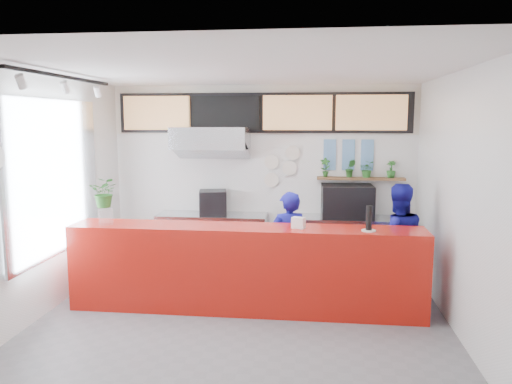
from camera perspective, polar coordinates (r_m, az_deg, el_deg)
The scene contains 44 objects.
floor at distance 6.28m, azimuth -1.71°, elevation -14.60°, with size 5.00×5.00×0.00m, color slate.
ceiling at distance 5.81m, azimuth -1.84°, elevation 13.80°, with size 5.00×5.00×0.00m, color silver.
wall_back at distance 8.32m, azimuth 0.76°, elevation 1.77°, with size 5.00×5.00×0.00m, color white.
wall_left at distance 6.70m, azimuth -23.44°, elevation -0.48°, with size 5.00×5.00×0.00m, color white.
wall_right at distance 6.03m, azimuth 22.46°, elevation -1.33°, with size 5.00×5.00×0.00m, color white.
service_counter at distance 6.46m, azimuth -1.20°, elevation -8.73°, with size 4.50×0.60×1.10m, color #AF150C.
cream_band at distance 8.26m, azimuth 0.77°, elevation 9.37°, with size 5.00×0.02×0.80m, color beige.
prep_bench at distance 8.33m, azimuth -4.97°, elevation -5.58°, with size 1.80×0.60×0.90m, color #B2B5BA.
panini_oven at distance 8.20m, azimuth -4.94°, elevation -1.19°, with size 0.44×0.44×0.39m, color black.
extraction_hood at distance 8.05m, azimuth -5.20°, elevation 6.17°, with size 1.20×0.70×0.35m, color #B2B5BA.
hood_lip at distance 8.06m, azimuth -5.18°, elevation 4.74°, with size 1.20×0.70×0.08m, color #B2B5BA.
right_bench at distance 8.19m, azimuth 11.08°, elevation -5.95°, with size 1.80×0.60×0.90m, color #B2B5BA.
espresso_machine at distance 8.04m, azimuth 10.37°, elevation -1.05°, with size 0.80×0.57×0.51m, color black.
espresso_tray at distance 8.01m, azimuth 10.42°, elevation 0.51°, with size 0.62×0.43×0.06m, color #AEB0B6.
herb_shelf at distance 8.21m, azimuth 11.87°, elevation 1.51°, with size 1.40×0.18×0.04m, color brown.
menu_board_far_left at distance 8.51m, azimuth -11.26°, elevation 8.85°, with size 1.10×0.10×0.55m, color tan.
menu_board_mid_left at distance 8.23m, azimuth -3.45°, elevation 9.01°, with size 1.10×0.10×0.55m, color black.
menu_board_mid_right at distance 8.11m, azimuth 4.75°, elevation 9.01°, with size 1.10×0.10×0.55m, color tan.
menu_board_far_right at distance 8.15m, azimuth 13.02°, elevation 8.83°, with size 1.10×0.10×0.55m, color tan.
soffit at distance 8.23m, azimuth 0.75°, elevation 9.03°, with size 4.80×0.04×0.65m, color black.
window_pane at distance 6.92m, azimuth -22.08°, elevation 1.52°, with size 0.04×2.20×1.90m, color silver.
window_frame at distance 6.91m, azimuth -21.93°, elevation 1.52°, with size 0.03×2.30×2.00m, color #B2B5BA.
track_rail at distance 6.46m, azimuth -21.04°, elevation 12.18°, with size 0.05×2.40×0.04m, color black.
dec_plate_a at distance 8.25m, azimuth 1.78°, elevation 3.46°, with size 0.24×0.24×0.03m, color silver.
dec_plate_b at distance 8.24m, azimuth 3.86°, elevation 2.74°, with size 0.24×0.24×0.03m, color silver.
dec_plate_c at distance 8.28m, azimuth 1.77°, elevation 1.39°, with size 0.24×0.24×0.03m, color silver.
dec_plate_d at distance 8.22m, azimuth 4.23°, elevation 4.47°, with size 0.24×0.24×0.03m, color silver.
photo_frame_a at distance 8.22m, azimuth 8.44°, elevation 5.11°, with size 0.20×0.02×0.25m, color #598CBF.
photo_frame_b at distance 8.23m, azimuth 10.53°, elevation 5.06°, with size 0.20×0.02×0.25m, color #598CBF.
photo_frame_c at distance 8.26m, azimuth 12.62°, elevation 5.01°, with size 0.20×0.02×0.25m, color #598CBF.
photo_frame_d at distance 8.23m, azimuth 8.40°, elevation 3.37°, with size 0.20×0.02×0.25m, color #598CBF.
photo_frame_e at distance 8.25m, azimuth 10.49°, elevation 3.33°, with size 0.20×0.02×0.25m, color #598CBF.
photo_frame_f at distance 8.27m, azimuth 12.56°, elevation 3.28°, with size 0.20×0.02×0.25m, color #598CBF.
staff_center at distance 6.90m, azimuth 3.72°, elevation -6.03°, with size 0.54×0.35×1.48m, color navy.
staff_right at distance 7.04m, azimuth 15.80°, elevation -5.53°, with size 0.78×0.61×1.60m, color navy.
herb_a at distance 8.16m, azimuth 7.91°, elevation 2.81°, with size 0.16×0.11×0.31m, color #276322.
herb_b at distance 8.18m, azimuth 10.74°, elevation 2.68°, with size 0.16×0.13×0.29m, color #276322.
herb_c at distance 8.20m, azimuth 12.60°, elevation 2.57°, with size 0.24×0.21×0.27m, color #276322.
herb_d at distance 8.25m, azimuth 15.19°, elevation 2.53°, with size 0.15×0.14×0.27m, color #276322.
glass_vase at distance 6.73m, azimuth -16.78°, elevation -2.62°, with size 0.18×0.18×0.22m, color silver.
basil_vase at distance 6.68m, azimuth -16.89°, elevation -0.04°, with size 0.35×0.30×0.39m, color #276322.
napkin_holder at distance 6.23m, azimuth 4.87°, elevation -3.52°, with size 0.16×0.10×0.14m, color white.
white_plate at distance 6.22m, azimuth 12.74°, elevation -4.31°, with size 0.17×0.17×0.01m, color white.
pepper_mill at distance 6.19m, azimuth 12.79°, elevation -2.89°, with size 0.07×0.07×0.30m, color black.
Camera 1 is at (0.85, -5.72, 2.44)m, focal length 35.00 mm.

